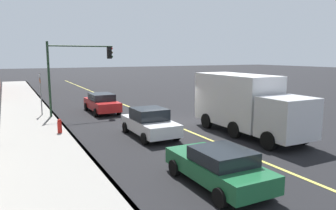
# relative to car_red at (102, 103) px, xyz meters

# --- Properties ---
(ground) EXTENTS (200.00, 200.00, 0.00)m
(ground) POSITION_rel_car_red_xyz_m (-5.87, -2.83, -0.76)
(ground) COLOR black
(sidewalk_slab) EXTENTS (80.00, 3.58, 0.15)m
(sidewalk_slab) POSITION_rel_car_red_xyz_m (-5.87, 5.24, -0.69)
(sidewalk_slab) COLOR gray
(sidewalk_slab) RESTS_ON ground
(curb_edge) EXTENTS (80.00, 0.16, 0.15)m
(curb_edge) POSITION_rel_car_red_xyz_m (-5.87, 3.52, -0.69)
(curb_edge) COLOR slate
(curb_edge) RESTS_ON ground
(lane_stripe_center) EXTENTS (80.00, 0.16, 0.01)m
(lane_stripe_center) POSITION_rel_car_red_xyz_m (-5.87, -2.83, -0.76)
(lane_stripe_center) COLOR #D8CC4C
(lane_stripe_center) RESTS_ON ground
(car_red) EXTENTS (4.63, 1.95, 1.48)m
(car_red) POSITION_rel_car_red_xyz_m (0.00, 0.00, 0.00)
(car_red) COLOR red
(car_red) RESTS_ON ground
(car_green) EXTENTS (4.26, 1.98, 1.34)m
(car_green) POSITION_rel_car_red_xyz_m (-15.67, 0.31, -0.07)
(car_green) COLOR #1E6038
(car_green) RESTS_ON ground
(car_white) EXTENTS (4.23, 2.02, 1.55)m
(car_white) POSITION_rel_car_red_xyz_m (-8.45, -0.33, 0.00)
(car_white) COLOR silver
(car_white) RESTS_ON ground
(truck_white) EXTENTS (7.51, 2.50, 3.32)m
(truck_white) POSITION_rel_car_red_xyz_m (-10.40, -5.35, 0.99)
(truck_white) COLOR silver
(truck_white) RESTS_ON ground
(traffic_light_mast) EXTENTS (0.28, 4.69, 5.35)m
(traffic_light_mast) POSITION_rel_car_red_xyz_m (-0.74, 1.99, 2.96)
(traffic_light_mast) COLOR #1E3823
(traffic_light_mast) RESTS_ON ground
(street_sign_post) EXTENTS (0.60, 0.08, 3.17)m
(street_sign_post) POSITION_rel_car_red_xyz_m (0.20, 4.35, 1.09)
(street_sign_post) COLOR slate
(street_sign_post) RESTS_ON ground
(fire_hydrant) EXTENTS (0.24, 0.24, 0.94)m
(fire_hydrant) POSITION_rel_car_red_xyz_m (-6.04, 4.04, -0.30)
(fire_hydrant) COLOR red
(fire_hydrant) RESTS_ON ground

